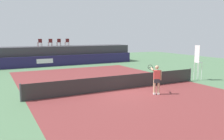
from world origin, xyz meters
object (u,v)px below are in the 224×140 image
at_px(spectator_chair_center, 59,42).
at_px(net_post_near, 21,93).
at_px(umpire_chair, 198,60).
at_px(tennis_player, 156,79).
at_px(spectator_chair_left, 50,42).
at_px(net_post_far, 190,75).
at_px(spectator_chair_right, 67,42).
at_px(spectator_chair_far_left, 40,42).
at_px(tennis_ball, 80,93).

xyz_separation_m(spectator_chair_center, net_post_near, (-6.24, -15.40, -2.19)).
distance_m(umpire_chair, net_post_near, 13.15).
bearing_deg(tennis_player, spectator_chair_center, 93.95).
bearing_deg(spectator_chair_left, net_post_far, -64.26).
relative_size(spectator_chair_right, net_post_far, 0.89).
height_order(spectator_chair_far_left, spectator_chair_center, same).
bearing_deg(spectator_chair_right, spectator_chair_center, -175.61).
relative_size(spectator_chair_left, umpire_chair, 0.32).
height_order(umpire_chair, net_post_far, umpire_chair).
xyz_separation_m(spectator_chair_far_left, tennis_ball, (-0.62, -15.31, -2.66)).
bearing_deg(tennis_ball, net_post_far, -0.54).
distance_m(spectator_chair_right, umpire_chair, 16.58).
relative_size(spectator_chair_far_left, tennis_ball, 13.06).
height_order(umpire_chair, net_post_near, umpire_chair).
xyz_separation_m(spectator_chair_center, net_post_far, (6.16, -15.40, -2.19)).
height_order(spectator_chair_right, net_post_far, spectator_chair_right).
xyz_separation_m(umpire_chair, net_post_far, (-0.70, 0.01, -1.09)).
height_order(umpire_chair, tennis_ball, umpire_chair).
height_order(spectator_chair_left, tennis_ball, spectator_chair_left).
height_order(spectator_chair_right, tennis_player, spectator_chair_right).
relative_size(spectator_chair_center, net_post_far, 0.89).
xyz_separation_m(spectator_chair_right, tennis_ball, (-3.94, -15.40, -2.66)).
distance_m(spectator_chair_center, umpire_chair, 16.91).
relative_size(net_post_far, tennis_ball, 14.71).
distance_m(spectator_chair_far_left, umpire_chair, 17.94).
height_order(spectator_chair_center, net_post_far, spectator_chair_center).
distance_m(umpire_chair, tennis_ball, 9.86).
relative_size(spectator_chair_left, tennis_player, 0.50).
bearing_deg(net_post_near, umpire_chair, -0.04).
relative_size(umpire_chair, net_post_near, 2.76).
bearing_deg(net_post_far, spectator_chair_far_left, 118.65).
bearing_deg(net_post_far, spectator_chair_right, 108.22).
height_order(spectator_chair_center, spectator_chair_right, same).
distance_m(spectator_chair_center, tennis_player, 17.61).
bearing_deg(spectator_chair_left, umpire_chair, -62.15).
bearing_deg(spectator_chair_far_left, spectator_chair_left, -15.54).
relative_size(spectator_chair_right, umpire_chair, 0.32).
height_order(spectator_chair_far_left, net_post_near, spectator_chair_far_left).
bearing_deg(tennis_player, umpire_chair, 20.16).
distance_m(spectator_chair_left, spectator_chair_right, 2.21).
xyz_separation_m(spectator_chair_left, umpire_chair, (7.97, -15.09, -1.11)).
xyz_separation_m(net_post_far, tennis_player, (-4.95, -2.09, 0.46)).
relative_size(spectator_chair_left, tennis_ball, 13.06).
distance_m(spectator_chair_left, spectator_chair_center, 1.16).
xyz_separation_m(spectator_chair_left, spectator_chair_right, (2.18, 0.40, 0.00)).
height_order(spectator_chair_far_left, tennis_player, spectator_chair_far_left).
xyz_separation_m(spectator_chair_far_left, spectator_chair_center, (2.26, 0.00, 0.00)).
distance_m(net_post_near, net_post_far, 12.40).
bearing_deg(spectator_chair_right, spectator_chair_far_left, -178.54).
relative_size(tennis_player, tennis_ball, 26.03).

